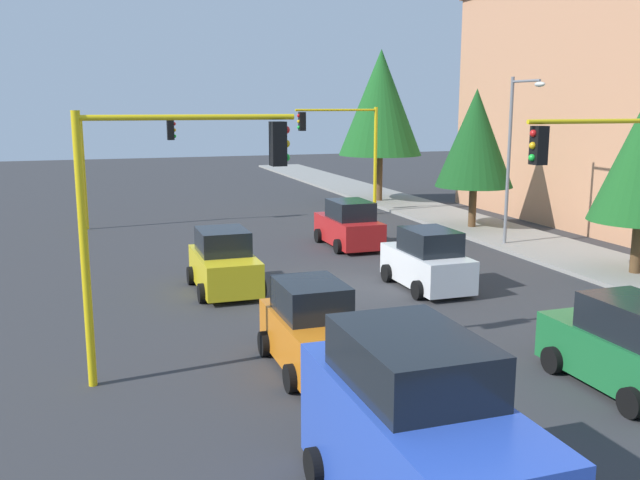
# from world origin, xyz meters

# --- Properties ---
(ground_plane) EXTENTS (120.00, 120.00, 0.00)m
(ground_plane) POSITION_xyz_m (0.00, 0.00, 0.00)
(ground_plane) COLOR #353538
(sidewalk_kerb) EXTENTS (80.00, 4.00, 0.15)m
(sidewalk_kerb) POSITION_xyz_m (-5.00, 10.50, 0.07)
(sidewalk_kerb) COLOR gray
(sidewalk_kerb) RESTS_ON ground
(lane_arrow_near) EXTENTS (2.40, 1.10, 1.10)m
(lane_arrow_near) POSITION_xyz_m (11.51, -3.00, 0.01)
(lane_arrow_near) COLOR silver
(lane_arrow_near) RESTS_ON ground
(traffic_signal_near_left) EXTENTS (0.36, 4.59, 5.62)m
(traffic_signal_near_left) POSITION_xyz_m (6.00, 5.69, 3.98)
(traffic_signal_near_left) COLOR yellow
(traffic_signal_near_left) RESTS_ON ground
(traffic_signal_far_left) EXTENTS (0.36, 4.59, 5.77)m
(traffic_signal_far_left) POSITION_xyz_m (-14.00, 5.71, 4.08)
(traffic_signal_far_left) COLOR yellow
(traffic_signal_far_left) RESTS_ON ground
(traffic_signal_near_right) EXTENTS (0.36, 4.59, 5.77)m
(traffic_signal_near_right) POSITION_xyz_m (6.00, -5.71, 4.08)
(traffic_signal_near_right) COLOR yellow
(traffic_signal_near_right) RESTS_ON ground
(traffic_signal_far_right) EXTENTS (0.36, 4.59, 5.41)m
(traffic_signal_far_right) POSITION_xyz_m (-14.00, -5.65, 3.84)
(traffic_signal_far_right) COLOR yellow
(traffic_signal_far_right) RESTS_ON ground
(street_lamp_curbside) EXTENTS (2.15, 0.28, 7.00)m
(street_lamp_curbside) POSITION_xyz_m (-3.61, 9.20, 4.35)
(street_lamp_curbside) COLOR slate
(street_lamp_curbside) RESTS_ON ground
(tree_roadside_far) EXTENTS (4.97, 4.97, 9.13)m
(tree_roadside_far) POSITION_xyz_m (-18.00, 9.50, 6.01)
(tree_roadside_far) COLOR brown
(tree_roadside_far) RESTS_ON ground
(tree_roadside_mid) EXTENTS (3.65, 3.65, 6.64)m
(tree_roadside_mid) POSITION_xyz_m (-8.00, 10.00, 4.34)
(tree_roadside_mid) COLOR brown
(tree_roadside_mid) RESTS_ON ground
(delivery_van_blue) EXTENTS (4.80, 2.22, 2.77)m
(delivery_van_blue) POSITION_xyz_m (12.69, -3.24, 1.28)
(delivery_van_blue) COLOR blue
(delivery_van_blue) RESTS_ON ground
(car_white) EXTENTS (3.73, 1.96, 1.98)m
(car_white) POSITION_xyz_m (1.09, 2.93, 0.90)
(car_white) COLOR white
(car_white) RESTS_ON ground
(car_yellow) EXTENTS (3.75, 2.05, 1.98)m
(car_yellow) POSITION_xyz_m (-0.76, -3.36, 0.90)
(car_yellow) COLOR yellow
(car_yellow) RESTS_ON ground
(car_red) EXTENTS (4.02, 2.05, 1.98)m
(car_red) POSITION_xyz_m (-6.06, 2.95, 0.90)
(car_red) COLOR red
(car_red) RESTS_ON ground
(car_orange) EXTENTS (3.62, 1.92, 1.98)m
(car_orange) POSITION_xyz_m (6.51, -2.74, 0.89)
(car_orange) COLOR orange
(car_orange) RESTS_ON ground
(car_green) EXTENTS (3.83, 1.99, 1.98)m
(car_green) POSITION_xyz_m (9.77, 3.11, 0.90)
(car_green) COLOR #1E7238
(car_green) RESTS_ON ground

